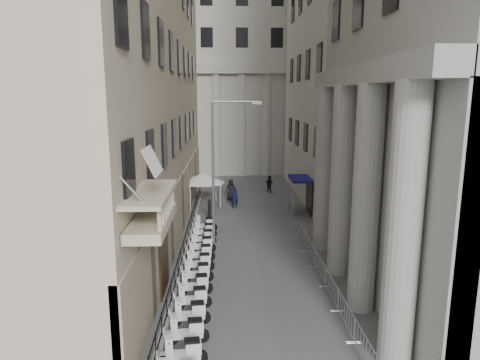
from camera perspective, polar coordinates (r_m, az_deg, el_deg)
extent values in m
cube|color=#B6B3AB|center=(56.09, 0.07, 16.79)|extent=(22.00, 10.00, 30.00)
cylinder|color=silver|center=(36.23, -6.64, -2.45)|extent=(0.06, 0.06, 2.01)
cylinder|color=silver|center=(36.10, -2.59, -2.43)|extent=(0.06, 0.06, 2.01)
cylinder|color=silver|center=(38.71, -6.32, -1.56)|extent=(0.06, 0.06, 2.01)
cylinder|color=silver|center=(38.59, -2.54, -1.54)|extent=(0.06, 0.06, 2.01)
cube|color=silver|center=(37.16, -4.55, -0.40)|extent=(2.74, 2.74, 0.11)
cone|color=silver|center=(37.08, -4.56, 0.29)|extent=(3.65, 3.65, 0.91)
cylinder|color=gray|center=(25.72, -3.60, 0.13)|extent=(0.16, 0.16, 9.13)
cylinder|color=gray|center=(25.42, -0.60, 10.38)|extent=(2.73, 0.49, 0.12)
cube|color=gray|center=(25.65, 2.22, 10.26)|extent=(0.60, 0.33, 0.17)
cube|color=black|center=(33.01, -3.94, -4.11)|extent=(0.47, 0.79, 1.60)
cube|color=#19E54C|center=(33.00, -3.74, -3.79)|extent=(0.22, 0.55, 0.89)
imported|color=#0D1036|center=(36.62, -0.73, -2.41)|extent=(0.69, 0.48, 1.79)
imported|color=black|center=(42.84, 3.93, -0.52)|extent=(1.03, 1.01, 1.67)
imported|color=black|center=(39.45, -1.22, -1.29)|extent=(0.99, 0.67, 1.96)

